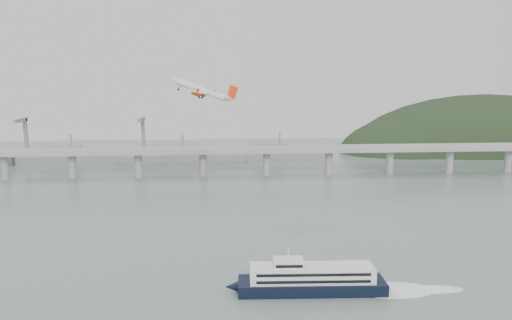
{
  "coord_description": "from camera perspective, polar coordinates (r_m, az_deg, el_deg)",
  "views": [
    {
      "loc": [
        -19.32,
        -187.01,
        75.14
      ],
      "look_at": [
        0.0,
        55.0,
        36.0
      ],
      "focal_mm": 35.0,
      "sensor_mm": 36.0,
      "label": 1
    }
  ],
  "objects": [
    {
      "name": "ground",
      "position": [
        202.46,
        1.27,
        -12.63
      ],
      "size": [
        900.0,
        900.0,
        0.0
      ],
      "primitive_type": "plane",
      "color": "slate",
      "rests_on": "ground"
    },
    {
      "name": "bridge",
      "position": [
        391.67,
        -1.86,
        0.71
      ],
      "size": [
        800.0,
        22.0,
        23.9
      ],
      "color": "#979794",
      "rests_on": "ground"
    },
    {
      "name": "headland",
      "position": [
        608.9,
        25.51,
        -0.67
      ],
      "size": [
        365.0,
        155.0,
        156.0
      ],
      "color": "black",
      "rests_on": "ground"
    },
    {
      "name": "distant_fleet",
      "position": [
        477.11,
        -21.08,
        0.24
      ],
      "size": [
        453.0,
        60.9,
        40.0
      ],
      "color": "slate",
      "rests_on": "ground"
    },
    {
      "name": "ferry",
      "position": [
        184.66,
        6.36,
        -13.41
      ],
      "size": [
        86.78,
        17.36,
        16.36
      ],
      "rotation": [
        0.0,
        0.0,
        -0.05
      ],
      "color": "black",
      "rests_on": "ground"
    },
    {
      "name": "airliner",
      "position": [
        274.74,
        -6.1,
        7.87
      ],
      "size": [
        37.96,
        35.1,
        15.2
      ],
      "rotation": [
        0.05,
        -0.33,
        2.88
      ],
      "color": "white",
      "rests_on": "ground"
    }
  ]
}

